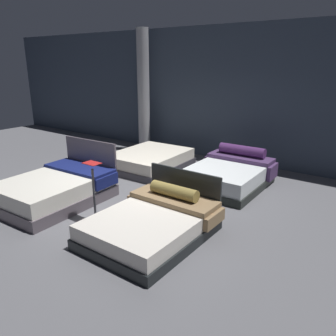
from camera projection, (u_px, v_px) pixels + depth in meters
name	position (u px, v px, depth m)	size (l,w,h in m)	color
ground_plane	(141.00, 198.00, 6.68)	(18.00, 18.00, 0.02)	#5B5B60
showroom_back_wall	(225.00, 95.00, 8.83)	(18.00, 0.06, 3.50)	#333D4C
bed_0	(56.00, 189.00, 6.40)	(1.61, 2.09, 1.05)	#564D55
bed_1	(154.00, 223.00, 5.15)	(1.60, 1.93, 0.86)	black
bed_2	(150.00, 160.00, 8.47)	(1.64, 2.04, 0.43)	#313036
bed_3	(229.00, 175.00, 7.25)	(1.60, 1.93, 0.77)	black
price_sign	(94.00, 199.00, 5.63)	(0.28, 0.24, 1.02)	#3F3F44
support_pillar	(143.00, 92.00, 9.80)	(0.35, 0.35, 3.50)	#99999E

